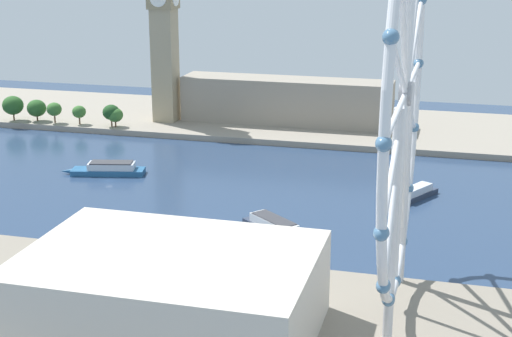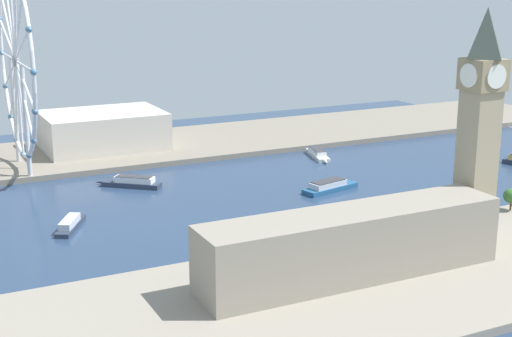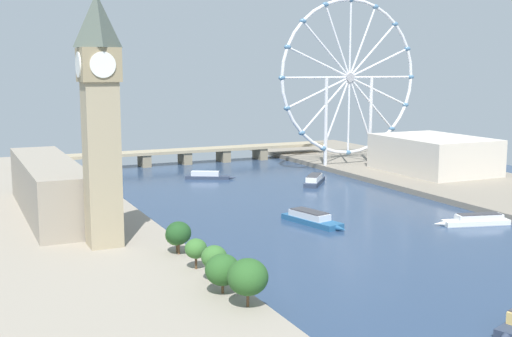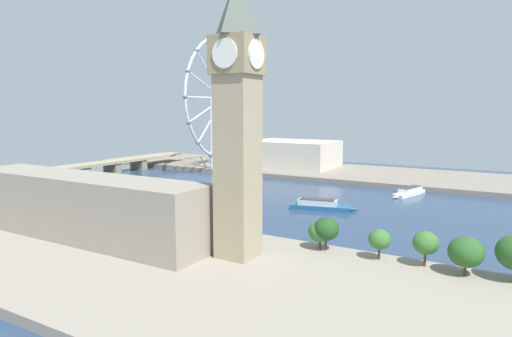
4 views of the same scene
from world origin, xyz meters
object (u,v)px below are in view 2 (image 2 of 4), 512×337
Objects in this scene: parliament_block at (352,244)px; tour_boat_3 at (70,224)px; clock_tower at (479,123)px; riverside_hall at (103,130)px; tour_boat_1 at (330,186)px; tour_boat_0 at (132,182)px; tour_boat_4 at (318,154)px; ferris_wheel at (16,62)px.

tour_boat_3 is (102.83, 74.21, -12.91)m from parliament_block.
riverside_hall is (223.24, 87.89, -35.97)m from clock_tower.
parliament_block is at bearing -131.36° from tour_boat_1.
parliament_block reaches higher than tour_boat_0.
riverside_hall reaches higher than tour_boat_4.
clock_tower reaches higher than tour_boat_0.
ferris_wheel reaches higher than tour_boat_1.
tour_boat_4 is at bearing -27.41° from parliament_block.
ferris_wheel reaches higher than clock_tower.
tour_boat_1 is (102.66, -55.17, -12.59)m from parliament_block.
tour_boat_0 is 118.64m from tour_boat_4.
parliament_block is (-10.90, 63.78, -35.05)m from clock_tower.
parliament_block is 3.25× the size of tour_boat_4.
tour_boat_0 is at bearing -68.80° from tour_boat_4.
tour_boat_4 is (13.05, -117.92, -0.34)m from tour_boat_0.
tour_boat_0 is (142.69, 95.30, -47.58)m from clock_tower.
clock_tower is 178.06m from tour_boat_0.
parliament_block is 1.02× the size of ferris_wheel.
ferris_wheel is 89.06m from tour_boat_0.
tour_boat_4 is (-67.50, -110.51, -11.95)m from riverside_hall.
tour_boat_0 is at bearing 11.60° from parliament_block.
parliament_block reaches higher than riverside_hall.
parliament_block is 1.59× the size of riverside_hall.
riverside_hall is 153.98m from tour_boat_1.
tour_boat_3 is 0.86× the size of tour_boat_4.
ferris_wheel is 2.99× the size of tour_boat_1.
tour_boat_1 is at bearing -127.89° from ferris_wheel.
clock_tower is 164.51m from tour_boat_4.
parliament_block is 127.47m from tour_boat_3.
riverside_hall is (234.14, 24.11, -0.91)m from parliament_block.
ferris_wheel reaches higher than riverside_hall.
tour_boat_4 is (63.99, -31.23, -0.28)m from tour_boat_1.
riverside_hall is at bearing -106.53° from tour_boat_4.
clock_tower is 0.82× the size of ferris_wheel.
tour_boat_0 reaches higher than tour_boat_4.
tour_boat_1 is at bearing -11.13° from tour_boat_4.
tour_boat_1 is at bearing -28.26° from parliament_block.
clock_tower is at bearing -94.86° from tour_boat_3.
tour_boat_3 is at bearing 56.33° from clock_tower.
ferris_wheel is at bearing 129.01° from tour_boat_1.
parliament_block is at bearing -159.64° from ferris_wheel.
tour_boat_1 is (-131.49, -79.28, -11.67)m from riverside_hall.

